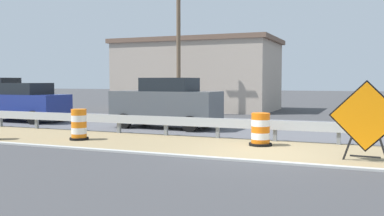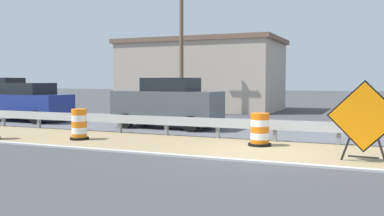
{
  "view_description": "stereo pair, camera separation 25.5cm",
  "coord_description": "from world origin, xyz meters",
  "views": [
    {
      "loc": [
        -11.72,
        -2.72,
        2.01
      ],
      "look_at": [
        2.3,
        3.04,
        1.06
      ],
      "focal_mm": 40.53,
      "sensor_mm": 36.0,
      "label": 1
    },
    {
      "loc": [
        -11.62,
        -2.96,
        2.01
      ],
      "look_at": [
        2.3,
        3.04,
        1.06
      ],
      "focal_mm": 40.53,
      "sensor_mm": 36.0,
      "label": 2
    }
  ],
  "objects": [
    {
      "name": "utility_pole_near",
      "position": [
        11.43,
        7.65,
        3.83
      ],
      "size": [
        0.24,
        1.8,
        7.36
      ],
      "color": "brown",
      "rests_on": "ground"
    },
    {
      "name": "traffic_barrel_nearest",
      "position": [
        1.45,
        0.39,
        0.46
      ],
      "size": [
        0.72,
        0.72,
        1.02
      ],
      "color": "orange",
      "rests_on": "ground"
    },
    {
      "name": "traffic_barrel_close",
      "position": [
        0.4,
        6.43,
        0.48
      ],
      "size": [
        0.64,
        0.64,
        1.06
      ],
      "color": "orange",
      "rests_on": "ground"
    },
    {
      "name": "curb_near_edge",
      "position": [
        -1.3,
        0.0,
        0.0
      ],
      "size": [
        0.2,
        120.0,
        0.11
      ],
      "primitive_type": "cube",
      "color": "#ADADA8",
      "rests_on": "ground"
    },
    {
      "name": "ground_plane",
      "position": [
        0.0,
        0.0,
        0.0
      ],
      "size": [
        160.0,
        160.0,
        0.0
      ],
      "primitive_type": "plane",
      "color": "#3D3D3F"
    },
    {
      "name": "warning_sign_diamond",
      "position": [
        -0.16,
        -2.65,
        1.07
      ],
      "size": [
        0.15,
        1.8,
        2.04
      ],
      "rotation": [
        0.0,
        0.0,
        3.08
      ],
      "color": "black",
      "rests_on": "ground"
    },
    {
      "name": "guardrail_median",
      "position": [
        2.55,
        -1.84,
        0.52
      ],
      "size": [
        0.18,
        46.43,
        0.71
      ],
      "color": "#ADB2B7",
      "rests_on": "ground"
    },
    {
      "name": "car_trailing_far_lane",
      "position": [
        4.83,
        5.26,
        1.07
      ],
      "size": [
        2.05,
        4.69,
        2.14
      ],
      "rotation": [
        0.0,
        0.0,
        1.54
      ],
      "color": "#4C5156",
      "rests_on": "ground"
    },
    {
      "name": "median_dirt_strip",
      "position": [
        0.79,
        0.0,
        0.0
      ],
      "size": [
        3.98,
        120.0,
        0.01
      ],
      "primitive_type": "cube",
      "color": "#8E7A56",
      "rests_on": "ground"
    },
    {
      "name": "car_mid_far_lane",
      "position": [
        8.19,
        18.09,
        1.1
      ],
      "size": [
        2.15,
        4.6,
        2.2
      ],
      "rotation": [
        0.0,
        0.0,
        -1.54
      ],
      "color": "black",
      "rests_on": "ground"
    },
    {
      "name": "far_lane_asphalt",
      "position": [
        6.78,
        0.0,
        0.0
      ],
      "size": [
        7.99,
        120.0,
        0.0
      ],
      "primitive_type": "cube",
      "color": "#56565B",
      "rests_on": "ground"
    },
    {
      "name": "car_distant_b",
      "position": [
        4.87,
        13.09,
        0.96
      ],
      "size": [
        2.16,
        4.66,
        1.91
      ],
      "rotation": [
        0.0,
        0.0,
        1.54
      ],
      "color": "navy",
      "rests_on": "ground"
    },
    {
      "name": "roadside_shop_near",
      "position": [
        16.47,
        8.44,
        2.44
      ],
      "size": [
        6.24,
        10.99,
        4.86
      ],
      "color": "#AD9E8E",
      "rests_on": "ground"
    }
  ]
}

